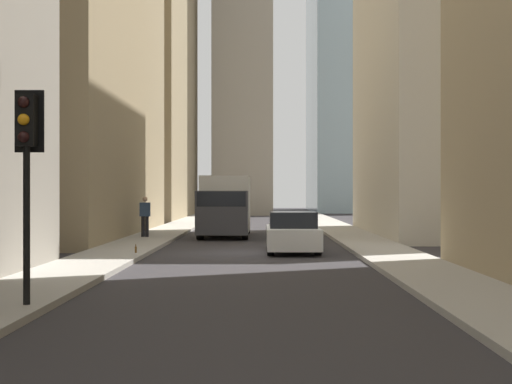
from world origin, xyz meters
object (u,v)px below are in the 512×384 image
at_px(delivery_truck, 225,205).
at_px(discarded_bottle, 136,249).
at_px(pedestrian, 145,215).
at_px(sedan_white, 293,233).
at_px(traffic_light_foreground, 26,146).

xyz_separation_m(delivery_truck, discarded_bottle, (-10.70, 2.32, -1.21)).
relative_size(pedestrian, discarded_bottle, 6.49).
bearing_deg(sedan_white, discarded_bottle, 110.43).
distance_m(sedan_white, discarded_bottle, 5.48).
height_order(pedestrian, discarded_bottle, pedestrian).
bearing_deg(sedan_white, delivery_truck, 17.66).
bearing_deg(sedan_white, traffic_light_foreground, 157.58).
bearing_deg(traffic_light_foreground, delivery_truck, -6.32).
bearing_deg(traffic_light_foreground, sedan_white, -22.42).
relative_size(delivery_truck, pedestrian, 3.69).
distance_m(pedestrian, discarded_bottle, 8.32).
relative_size(sedan_white, pedestrian, 2.45).
height_order(sedan_white, pedestrian, pedestrian).
bearing_deg(discarded_bottle, sedan_white, -69.57).
height_order(traffic_light_foreground, pedestrian, traffic_light_foreground).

